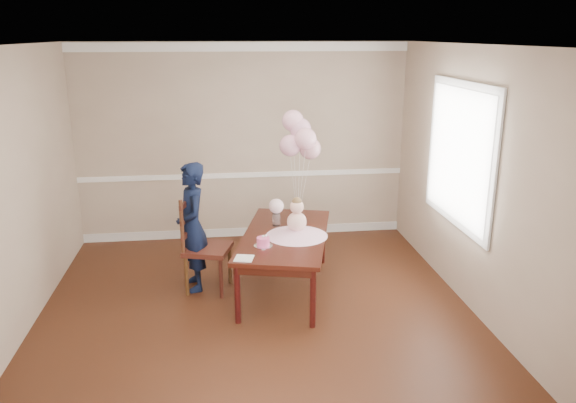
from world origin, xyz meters
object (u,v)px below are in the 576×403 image
(dining_table_top, at_px, (285,236))
(dining_chair_seat, at_px, (208,249))
(woman, at_px, (192,227))
(birthday_cake, at_px, (263,241))

(dining_table_top, height_order, dining_chair_seat, dining_table_top)
(woman, bearing_deg, dining_chair_seat, 53.89)
(dining_table_top, bearing_deg, dining_chair_seat, -173.52)
(birthday_cake, relative_size, dining_chair_seat, 0.28)
(birthday_cake, bearing_deg, dining_chair_seat, 141.85)
(birthday_cake, bearing_deg, dining_table_top, 52.11)
(dining_table_top, distance_m, dining_chair_seat, 0.88)
(dining_table_top, distance_m, woman, 1.04)
(dining_chair_seat, bearing_deg, birthday_cake, -22.34)
(dining_chair_seat, relative_size, woman, 0.33)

